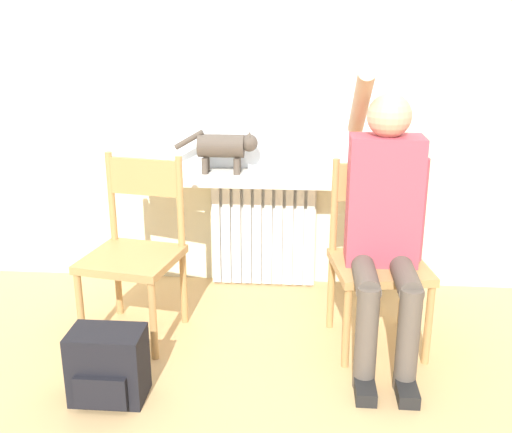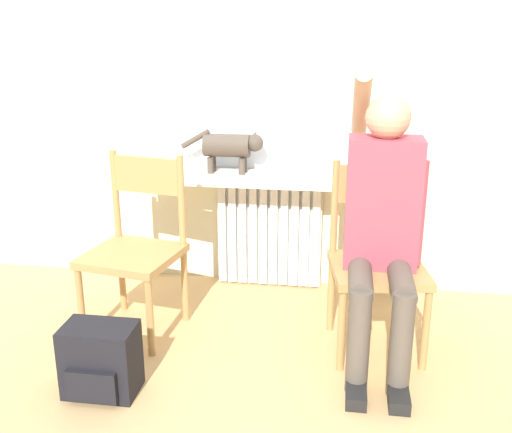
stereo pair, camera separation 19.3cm
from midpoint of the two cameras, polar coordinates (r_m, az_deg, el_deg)
ground_plane at (r=2.79m, az=0.18°, el=-16.07°), size 12.00×12.00×0.00m
wall_with_window at (r=3.54m, az=3.18°, el=14.55°), size 7.00×0.06×2.70m
radiator at (r=3.66m, az=2.79°, el=-1.53°), size 0.63×0.08×0.68m
windowsill at (r=3.46m, az=2.72°, el=3.62°), size 1.46×0.29×0.05m
window_glass at (r=3.51m, az=3.10°, el=13.55°), size 1.40×0.01×1.13m
chair_left at (r=3.13m, az=-9.62°, el=-2.73°), size 0.51×0.51×0.92m
chair_right at (r=3.00m, az=13.26°, el=-3.91°), size 0.50×0.50×0.92m
person at (r=2.82m, az=13.90°, el=-0.35°), size 0.36×0.95×1.39m
cat at (r=3.46m, az=-0.83°, el=6.69°), size 0.49×0.13×0.25m
backpack at (r=2.74m, az=-12.60°, el=-13.27°), size 0.32×0.23×0.32m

